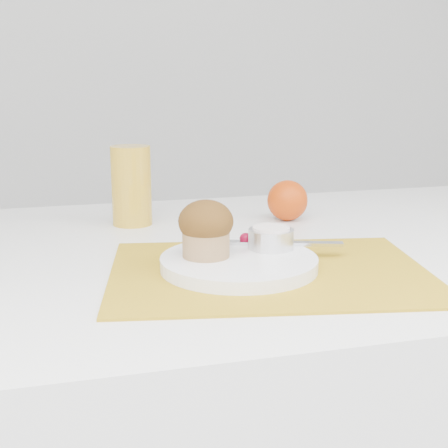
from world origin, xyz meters
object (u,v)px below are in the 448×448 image
object	(u,v)px
orange	(287,200)
table	(269,447)
muffin	(206,228)
juice_glass	(131,186)
plate	(239,263)

from	to	relation	value
orange	table	bearing A→B (deg)	-118.43
orange	muffin	world-z (taller)	muffin
juice_glass	plate	bearing A→B (deg)	-71.42
juice_glass	table	bearing A→B (deg)	-43.53
juice_glass	orange	bearing A→B (deg)	-8.44
plate	juice_glass	bearing A→B (deg)	108.58
orange	muffin	size ratio (longest dim) A/B	0.95
orange	juice_glass	world-z (taller)	juice_glass
table	juice_glass	size ratio (longest dim) A/B	8.31
orange	juice_glass	xyz separation A→B (m)	(-0.29, 0.04, 0.03)
table	juice_glass	world-z (taller)	juice_glass
juice_glass	muffin	xyz separation A→B (m)	(0.07, -0.31, -0.01)
plate	orange	size ratio (longest dim) A/B	2.89
table	plate	bearing A→B (deg)	-126.57
table	juice_glass	distance (m)	0.53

